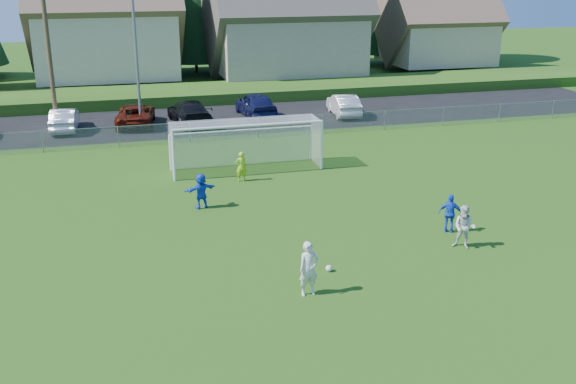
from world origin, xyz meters
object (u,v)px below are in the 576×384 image
at_px(player_white_b, 464,227).
at_px(car_b, 65,120).
at_px(soccer_goal, 245,137).
at_px(car_c, 136,115).
at_px(car_e, 256,104).
at_px(player_blue_b, 201,191).
at_px(car_f, 344,105).
at_px(soccer_ball, 329,268).
at_px(car_d, 189,112).
at_px(player_white_a, 309,269).
at_px(player_blue_a, 450,213).
at_px(goalkeeper, 241,166).

relative_size(player_white_b, car_b, 0.39).
bearing_deg(soccer_goal, player_white_b, -64.90).
height_order(player_white_b, soccer_goal, soccer_goal).
distance_m(car_c, car_e, 7.94).
height_order(player_blue_b, car_c, player_blue_b).
distance_m(player_white_b, car_f, 22.58).
bearing_deg(player_blue_b, car_c, -100.12).
bearing_deg(car_c, car_f, -176.07).
bearing_deg(soccer_ball, player_blue_b, 113.70).
height_order(soccer_ball, player_blue_b, player_blue_b).
xyz_separation_m(car_d, car_f, (10.39, -0.15, -0.04)).
bearing_deg(player_white_a, car_b, 101.13).
bearing_deg(player_blue_a, goalkeeper, -22.46).
xyz_separation_m(player_white_a, car_f, (9.88, 24.29, -0.15)).
bearing_deg(player_blue_a, car_f, -68.50).
height_order(soccer_ball, car_e, car_e).
bearing_deg(car_d, car_e, -171.60).
xyz_separation_m(soccer_ball, player_white_a, (-1.14, -1.39, 0.76)).
bearing_deg(player_white_b, soccer_goal, 156.71).
bearing_deg(player_blue_a, car_c, -33.64).
distance_m(soccer_ball, player_white_b, 5.37).
bearing_deg(car_d, player_white_b, 102.72).
height_order(soccer_ball, player_white_b, player_white_b).
relative_size(car_e, soccer_goal, 0.65).
bearing_deg(player_white_a, goalkeeper, 81.41).
relative_size(car_d, soccer_goal, 0.71).
bearing_deg(player_blue_a, car_d, -40.80).
xyz_separation_m(player_white_b, player_blue_b, (-8.49, 6.70, -0.06)).
bearing_deg(car_e, car_f, 165.87).
height_order(car_e, soccer_goal, soccer_goal).
xyz_separation_m(player_white_a, player_blue_b, (-2.06, 8.67, -0.12)).
xyz_separation_m(player_blue_a, car_d, (-7.20, 20.94, 0.01)).
xyz_separation_m(player_blue_a, car_b, (-14.82, 21.17, -0.07)).
xyz_separation_m(soccer_ball, car_d, (-1.65, 23.04, 0.65)).
bearing_deg(soccer_goal, car_c, 113.01).
relative_size(player_white_b, goalkeeper, 1.14).
bearing_deg(soccer_goal, car_b, 129.70).
bearing_deg(car_b, player_blue_b, 113.54).
height_order(player_blue_a, car_d, car_d).
distance_m(soccer_ball, player_blue_a, 5.97).
bearing_deg(car_c, car_b, 10.85).
height_order(player_blue_b, car_d, car_d).
relative_size(player_blue_a, car_d, 0.29).
distance_m(player_white_b, player_blue_b, 10.81).
xyz_separation_m(player_blue_b, car_f, (11.94, 15.61, -0.03)).
bearing_deg(car_d, goalkeeper, 89.25).
xyz_separation_m(soccer_ball, goalkeeper, (-0.83, 10.48, 0.60)).
relative_size(goalkeeper, car_e, 0.29).
bearing_deg(player_blue_a, player_white_a, 57.80).
bearing_deg(car_d, car_f, 174.71).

